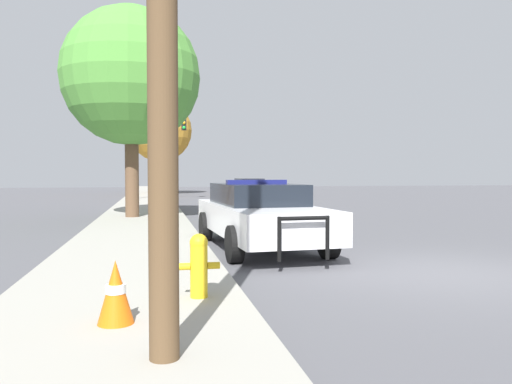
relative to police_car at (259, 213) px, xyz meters
The scene contains 9 objects.
ground_plane 4.20m from the police_car, 53.65° to the right, with size 110.00×110.00×0.00m, color #4F4F54.
sidewalk_left 4.31m from the police_car, 128.63° to the right, with size 3.00×110.00×0.13m.
police_car is the anchor object (origin of this frame).
fire_hydrant 4.96m from the police_car, 110.49° to the right, with size 0.51×0.22×0.78m.
traffic_light 21.00m from the police_car, 95.79° to the left, with size 3.12×0.35×5.27m.
car_background_oncoming 23.12m from the police_car, 79.60° to the left, with size 2.25×4.34×1.32m.
tree_sidewalk_near 8.96m from the police_car, 112.46° to the left, with size 4.80×4.80×7.31m.
tree_sidewalk_far 30.29m from the police_car, 93.30° to the left, with size 5.02×5.02×7.50m.
traffic_cone 6.16m from the police_car, 115.56° to the right, with size 0.37×0.37×0.64m.
Camera 1 is at (-4.72, -7.39, 1.64)m, focal length 35.00 mm.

